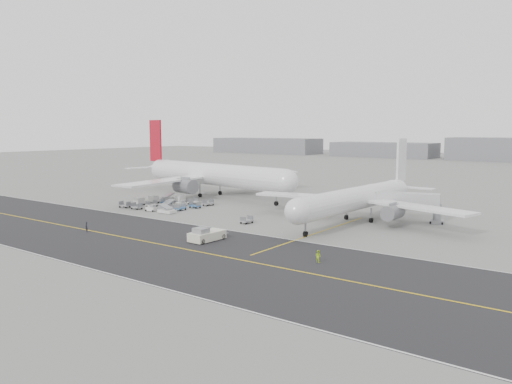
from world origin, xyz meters
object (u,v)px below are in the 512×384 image
Objects in this scene: ground_crew_a at (86,227)px; ground_crew_b at (318,256)px; airliner_b at (358,198)px; airliner_a at (211,174)px; pushback_tug at (206,235)px; jet_bridge at (402,201)px.

ground_crew_a is 45.68m from ground_crew_b.
airliner_b is 53.95m from ground_crew_a.
pushback_tug is at bearing -130.69° from airliner_a.
airliner_b is 25.91× the size of ground_crew_a.
pushback_tug is 0.52× the size of jet_bridge.
pushback_tug is (37.54, -43.94, -5.32)m from airliner_a.
jet_bridge is at bearing 70.01° from ground_crew_a.
jet_bridge is 9.23× the size of ground_crew_b.
airliner_b is (50.60, -11.55, -1.46)m from airliner_a.
pushback_tug reaches higher than ground_crew_a.
airliner_b reaches higher than ground_crew_a.
airliner_b is 35.13m from pushback_tug.
jet_bridge is at bearing -87.11° from airliner_a.
ground_crew_a is at bearing 24.77° from ground_crew_b.
ground_crew_b is at bearing -118.08° from airliner_a.
airliner_a is 33.61× the size of ground_crew_a.
jet_bridge is at bearing 64.72° from pushback_tug.
ground_crew_a is (-36.01, -39.98, -3.92)m from airliner_b.
ground_crew_a is at bearing -128.75° from airliner_b.
airliner_a is at bearing 160.62° from jet_bridge.
pushback_tug is (-13.06, -32.38, -3.86)m from airliner_b.
pushback_tug is 4.80× the size of ground_crew_b.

